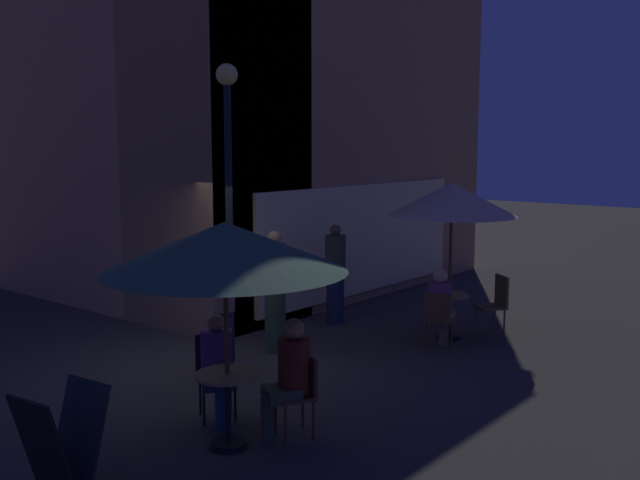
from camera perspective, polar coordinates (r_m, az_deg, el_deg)
The scene contains 18 objects.
ground_plane at distance 10.22m, azimuth -9.16°, elevation -10.10°, with size 60.00×60.00×0.00m, color #39352E.
cafe_building at distance 14.81m, azimuth -6.25°, elevation 13.02°, with size 8.66×7.35×9.01m.
street_lamp_near_corner at distance 10.19m, azimuth -7.24°, elevation 6.05°, with size 0.30×0.30×4.18m.
menu_sandwich_board at distance 6.90m, azimuth -19.67°, elevation -14.88°, with size 0.72×0.62×0.98m.
cafe_table_0 at distance 11.75m, azimuth 10.14°, elevation -5.32°, with size 0.64×0.64×0.71m.
cafe_table_1 at distance 7.59m, azimuth -7.29°, elevation -12.11°, with size 0.66×0.66×0.78m.
patio_umbrella_0 at distance 11.49m, azimuth 10.35°, elevation 3.12°, with size 2.03×2.03×2.49m.
patio_umbrella_1 at distance 7.22m, azimuth -7.50°, elevation -0.59°, with size 2.46×2.46×2.33m.
cafe_chair_0 at distance 10.97m, azimuth 9.32°, elevation -5.92°, with size 0.50×0.50×0.90m.
cafe_chair_1 at distance 12.06m, azimuth 13.72°, elevation -4.62°, with size 0.59×0.59×0.98m.
cafe_chair_2 at distance 7.83m, azimuth -1.46°, elevation -11.58°, with size 0.53×0.53×0.87m.
cafe_chair_3 at distance 8.41m, azimuth -8.22°, elevation -9.88°, with size 0.60×0.60×0.94m.
patron_seated_0 at distance 11.07m, azimuth 9.48°, elevation -4.95°, with size 0.54×0.45×1.24m.
patron_seated_1 at distance 7.72m, azimuth -2.41°, elevation -10.26°, with size 0.53×0.47×1.28m.
patron_seated_2 at distance 8.24m, azimuth -8.10°, elevation -9.44°, with size 0.50×0.54×1.21m.
patron_standing_3 at distance 10.76m, azimuth -3.57°, elevation -4.06°, with size 0.37×0.37×1.82m.
patron_standing_4 at distance 12.48m, azimuth 1.21°, elevation -2.68°, with size 0.36×0.36×1.72m.
patron_standing_5 at distance 9.63m, azimuth -7.65°, elevation -5.83°, with size 0.32×0.32×1.70m.
Camera 1 is at (-6.44, -7.31, 3.10)m, focal length 40.58 mm.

